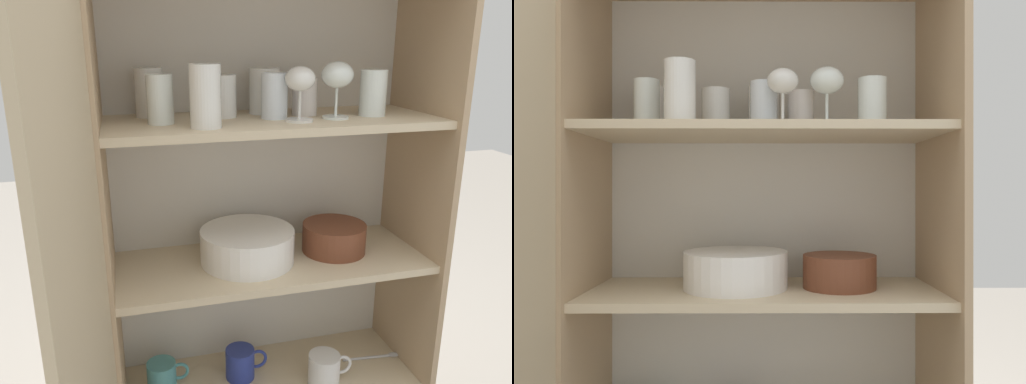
{
  "view_description": "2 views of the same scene",
  "coord_description": "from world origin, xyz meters",
  "views": [
    {
      "loc": [
        -0.37,
        -1.03,
        1.32
      ],
      "look_at": [
        -0.04,
        0.2,
        0.93
      ],
      "focal_mm": 35.0,
      "sensor_mm": 36.0,
      "label": 1
    },
    {
      "loc": [
        0.01,
        -1.04,
        0.98
      ],
      "look_at": [
        0.02,
        0.15,
        0.98
      ],
      "focal_mm": 35.0,
      "sensor_mm": 36.0,
      "label": 2
    }
  ],
  "objects": [
    {
      "name": "cupboard_side_left",
      "position": [
        -0.42,
        0.16,
        0.75
      ],
      "size": [
        0.02,
        0.36,
        1.5
      ],
      "primitive_type": "cube",
      "color": "tan",
      "rests_on": "ground_plane"
    },
    {
      "name": "shelf_board_middle",
      "position": [
        0.0,
        0.16,
        0.73
      ],
      "size": [
        0.83,
        0.32,
        0.02
      ],
      "primitive_type": "cube",
      "color": "beige"
    },
    {
      "name": "tumbler_glass_0",
      "position": [
        0.09,
        0.19,
        1.18
      ],
      "size": [
        0.07,
        0.07,
        0.1
      ],
      "color": "silver",
      "rests_on": "shelf_board_upper"
    },
    {
      "name": "wine_glass_1",
      "position": [
        0.15,
        0.12,
        1.23
      ],
      "size": [
        0.08,
        0.08,
        0.14
      ],
      "color": "white",
      "rests_on": "shelf_board_upper"
    },
    {
      "name": "tumbler_glass_1",
      "position": [
        -0.19,
        0.07,
        1.2
      ],
      "size": [
        0.07,
        0.07,
        0.14
      ],
      "color": "white",
      "rests_on": "shelf_board_upper"
    },
    {
      "name": "shelf_board_upper",
      "position": [
        0.0,
        0.16,
        1.12
      ],
      "size": [
        0.83,
        0.32,
        0.02
      ],
      "primitive_type": "cube",
      "color": "beige"
    },
    {
      "name": "wine_glass_0",
      "position": [
        0.04,
        0.1,
        1.22
      ],
      "size": [
        0.07,
        0.07,
        0.13
      ],
      "color": "white",
      "rests_on": "shelf_board_upper"
    },
    {
      "name": "tumbler_glass_5",
      "position": [
        0.0,
        0.25,
        1.19
      ],
      "size": [
        0.08,
        0.08,
        0.12
      ],
      "color": "white",
      "rests_on": "shelf_board_upper"
    },
    {
      "name": "cupboard_back_panel",
      "position": [
        0.0,
        0.33,
        0.75
      ],
      "size": [
        0.87,
        0.02,
        1.5
      ],
      "primitive_type": "cube",
      "color": "silver",
      "rests_on": "ground_plane"
    },
    {
      "name": "tumbler_glass_6",
      "position": [
        -0.28,
        0.15,
        1.19
      ],
      "size": [
        0.06,
        0.06,
        0.11
      ],
      "color": "white",
      "rests_on": "shelf_board_upper"
    },
    {
      "name": "tumbler_glass_3",
      "position": [
        -0.12,
        0.21,
        1.18
      ],
      "size": [
        0.07,
        0.07,
        0.11
      ],
      "color": "white",
      "rests_on": "shelf_board_upper"
    },
    {
      "name": "tumbler_glass_4",
      "position": [
        -0.3,
        0.27,
        1.19
      ],
      "size": [
        0.07,
        0.07,
        0.12
      ],
      "color": "white",
      "rests_on": "shelf_board_upper"
    },
    {
      "name": "plate_stack_white",
      "position": [
        -0.07,
        0.17,
        0.79
      ],
      "size": [
        0.25,
        0.25,
        0.09
      ],
      "color": "white",
      "rests_on": "shelf_board_middle"
    },
    {
      "name": "tumbler_glass_7",
      "position": [
        -0.0,
        0.16,
        1.19
      ],
      "size": [
        0.07,
        0.07,
        0.11
      ],
      "color": "white",
      "rests_on": "shelf_board_upper"
    },
    {
      "name": "mixing_bowl_large",
      "position": [
        0.18,
        0.17,
        0.79
      ],
      "size": [
        0.18,
        0.18,
        0.08
      ],
      "color": "brown",
      "rests_on": "shelf_board_middle"
    },
    {
      "name": "cupboard_side_right",
      "position": [
        0.42,
        0.16,
        0.75
      ],
      "size": [
        0.02,
        0.36,
        1.5
      ],
      "primitive_type": "cube",
      "color": "tan",
      "rests_on": "ground_plane"
    },
    {
      "name": "tumbler_glass_2",
      "position": [
        0.26,
        0.14,
        1.19
      ],
      "size": [
        0.07,
        0.07,
        0.12
      ],
      "color": "white",
      "rests_on": "shelf_board_upper"
    }
  ]
}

